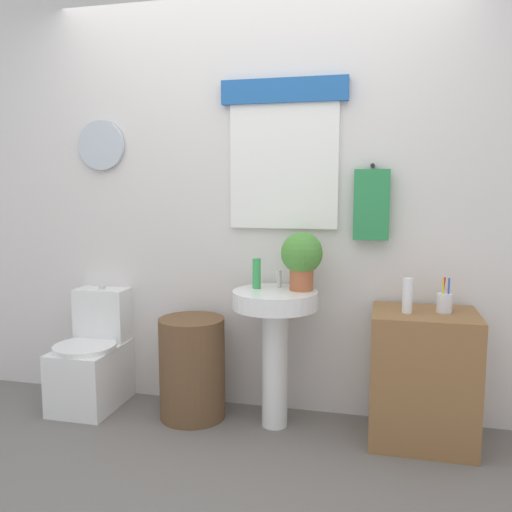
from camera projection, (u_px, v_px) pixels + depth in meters
ground_plane at (196, 504)px, 2.33m from camera, size 8.00×8.00×0.00m
back_wall at (257, 199)px, 3.27m from camera, size 4.40×0.18×2.60m
toilet at (94, 361)px, 3.38m from camera, size 0.38×0.51×0.75m
laundry_hamper at (192, 368)px, 3.19m from camera, size 0.39×0.39×0.61m
pedestal_sink at (275, 327)px, 3.03m from camera, size 0.49×0.49×0.80m
faucet at (279, 279)px, 3.11m from camera, size 0.03×0.03×0.10m
wooden_cabinet at (423, 377)px, 2.87m from camera, size 0.55×0.44×0.72m
soap_bottle at (257, 273)px, 3.07m from camera, size 0.05×0.05×0.18m
potted_plant at (302, 257)px, 3.01m from camera, size 0.24×0.24×0.33m
lotion_bottle at (407, 296)px, 2.80m from camera, size 0.05×0.05×0.19m
toothbrush_cup at (444, 302)px, 2.82m from camera, size 0.08×0.08×0.19m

